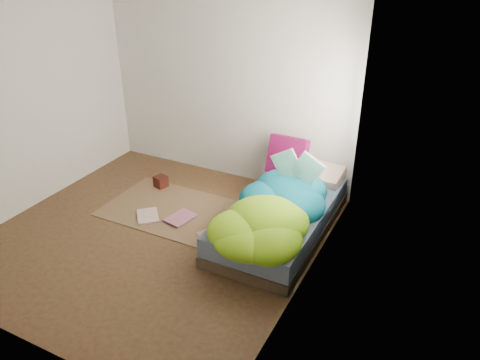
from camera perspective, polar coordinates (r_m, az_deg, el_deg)
name	(u,v)px	position (r m, az deg, el deg)	size (l,w,h in m)	color
ground	(155,235)	(5.39, -10.34, -6.66)	(3.50, 3.50, 0.00)	#432719
room_walls	(142,96)	(4.68, -11.84, 10.04)	(3.54, 3.54, 2.62)	silver
bed	(280,218)	(5.30, 4.91, -4.69)	(1.00, 2.00, 0.34)	#33241C
duvet	(273,201)	(4.95, 4.10, -2.56)	(0.96, 1.84, 0.34)	#075B6C
rug	(171,209)	(5.83, -8.36, -3.56)	(1.60, 1.10, 0.01)	brown
pillow_floral	(316,174)	(5.80, 9.29, 0.74)	(0.63, 0.39, 0.14)	beige
pillow_magenta	(287,156)	(5.82, 5.78, 2.94)	(0.48, 0.15, 0.48)	#450429
open_book	(298,159)	(5.15, 7.03, 2.55)	(0.50, 0.11, 0.30)	#2B843A
wooden_box	(161,181)	(6.33, -9.63, -0.18)	(0.15, 0.15, 0.15)	#37140C
floor_book_a	(137,217)	(5.71, -12.40, -4.47)	(0.24, 0.33, 0.03)	silver
floor_book_b	(173,215)	(5.68, -8.17, -4.19)	(0.26, 0.35, 0.03)	#C2708E
floor_book_c	(202,239)	(5.22, -4.62, -7.17)	(0.20, 0.27, 0.02)	tan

